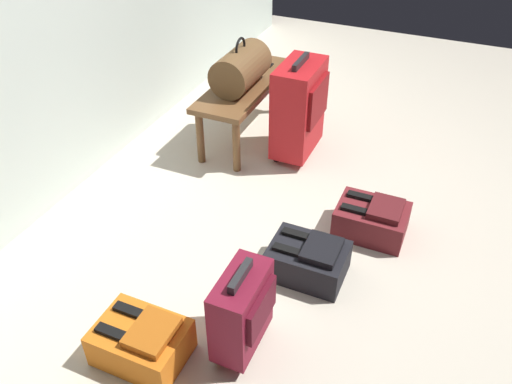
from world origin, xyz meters
TOP-DOWN VIEW (x-y plane):
  - ground_plane at (0.00, 0.00)m, footprint 6.60×6.60m
  - bench at (0.77, 0.84)m, footprint 1.00×0.36m
  - duffel_bag_brown at (0.70, 0.84)m, footprint 0.44×0.26m
  - cell_phone at (1.09, 0.85)m, footprint 0.07×0.14m
  - suitcase_upright_red at (0.68, 0.42)m, footprint 0.42×0.26m
  - suitcase_small_burgundy at (-0.91, 0.10)m, footprint 0.32×0.18m
  - backpack_dark at (-0.37, -0.02)m, footprint 0.28×0.38m
  - backpack_maroon at (0.07, -0.23)m, footprint 0.28×0.38m
  - backpack_orange at (-1.12, 0.47)m, footprint 0.28×0.38m

SIDE VIEW (x-z plane):
  - ground_plane at x=0.00m, z-range 0.00..0.00m
  - backpack_dark at x=-0.37m, z-range -0.01..0.20m
  - backpack_maroon at x=0.07m, z-range -0.01..0.20m
  - backpack_orange at x=-1.12m, z-range -0.01..0.20m
  - suitcase_small_burgundy at x=-0.91m, z-range 0.01..0.47m
  - bench at x=0.77m, z-range 0.14..0.55m
  - suitcase_upright_red at x=0.68m, z-range 0.01..0.69m
  - cell_phone at x=1.09m, z-range 0.41..0.42m
  - duffel_bag_brown at x=0.70m, z-range 0.37..0.71m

